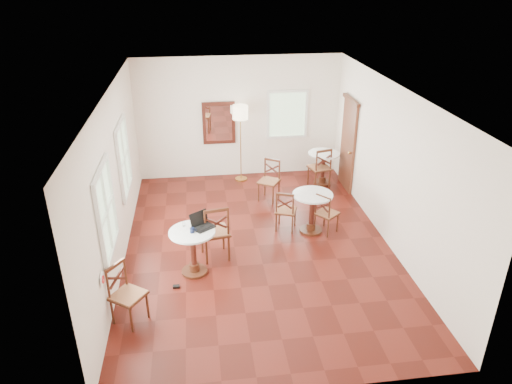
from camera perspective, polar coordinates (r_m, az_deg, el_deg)
ground at (r=9.17m, az=0.25°, el=-6.45°), size 7.00×7.00×0.00m
room_shell at (r=8.57m, az=-0.38°, el=5.27°), size 5.02×7.02×3.01m
cafe_table_near at (r=8.22m, az=-7.61°, el=-6.62°), size 0.79×0.79×0.84m
cafe_table_mid at (r=9.45m, az=6.77°, el=-1.98°), size 0.80×0.80×0.84m
cafe_table_back at (r=11.64m, az=8.12°, el=3.29°), size 0.76×0.76×0.80m
chair_near_a at (r=8.58m, az=-4.97°, el=-4.79°), size 0.58×0.58×1.09m
chair_near_b at (r=7.40m, az=-15.34°, el=-11.82°), size 0.62×0.62×0.97m
chair_mid_a at (r=9.51m, az=3.61°, el=-2.22°), size 0.52×0.52×0.88m
chair_mid_b at (r=9.50m, az=8.47°, el=-2.56°), size 0.56×0.56×0.86m
chair_back_a at (r=11.43m, az=7.73°, el=2.93°), size 0.56×0.56×1.01m
chair_back_b at (r=10.73m, az=1.63°, el=1.40°), size 0.60×0.60×0.94m
floor_lamp at (r=11.38m, az=-1.91°, el=8.97°), size 0.37×0.37×1.90m
laptop at (r=8.13m, az=-6.59°, el=-3.79°), size 0.46×0.44×0.25m
mouse at (r=8.12m, az=-6.52°, el=-4.20°), size 0.11×0.09×0.04m
navy_mug at (r=7.99m, az=-7.70°, el=-4.59°), size 0.11×0.07×0.09m
water_glass at (r=8.20m, az=-8.70°, el=-3.82°), size 0.05×0.05×0.09m
power_adapter at (r=8.17m, az=-9.61°, el=-11.19°), size 0.11×0.07×0.05m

